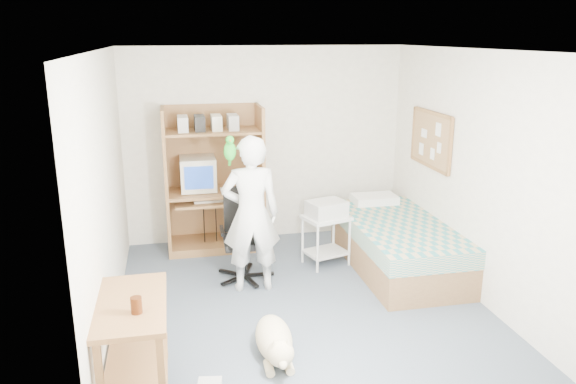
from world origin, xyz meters
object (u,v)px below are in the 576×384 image
at_px(office_chair, 244,247).
at_px(person, 251,214).
at_px(bed, 397,244).
at_px(printer_cart, 326,232).
at_px(dog, 275,340).
at_px(computer_hutch, 214,185).
at_px(side_desk, 134,334).

distance_m(office_chair, person, 0.57).
bearing_deg(bed, office_chair, 176.54).
bearing_deg(printer_cart, office_chair, 172.83).
relative_size(dog, printer_cart, 1.60).
height_order(dog, printer_cart, printer_cart).
bearing_deg(bed, person, -173.48).
height_order(computer_hutch, person, computer_hutch).
distance_m(computer_hutch, printer_cart, 1.54).
bearing_deg(office_chair, computer_hutch, 104.48).
distance_m(side_desk, printer_cart, 2.95).
bearing_deg(printer_cart, dog, -134.41).
bearing_deg(printer_cart, computer_hutch, 128.50).
distance_m(side_desk, dog, 1.19).
xyz_separation_m(person, printer_cart, (0.95, 0.47, -0.44)).
relative_size(bed, printer_cart, 3.38).
bearing_deg(office_chair, bed, -1.52).
distance_m(computer_hutch, person, 1.35).
bearing_deg(dog, person, 91.16).
height_order(office_chair, dog, office_chair).
bearing_deg(bed, side_desk, -147.50).
bearing_deg(dog, office_chair, 92.90).
height_order(side_desk, printer_cart, side_desk).
relative_size(computer_hutch, office_chair, 1.80).
distance_m(bed, office_chair, 1.78).
distance_m(computer_hutch, side_desk, 3.08).
xyz_separation_m(computer_hutch, printer_cart, (1.22, -0.84, -0.42)).
relative_size(person, printer_cart, 2.79).
height_order(side_desk, person, person).
xyz_separation_m(computer_hutch, person, (0.27, -1.32, 0.01)).
height_order(computer_hutch, office_chair, computer_hutch).
height_order(office_chair, printer_cart, office_chair).
height_order(computer_hutch, printer_cart, computer_hutch).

